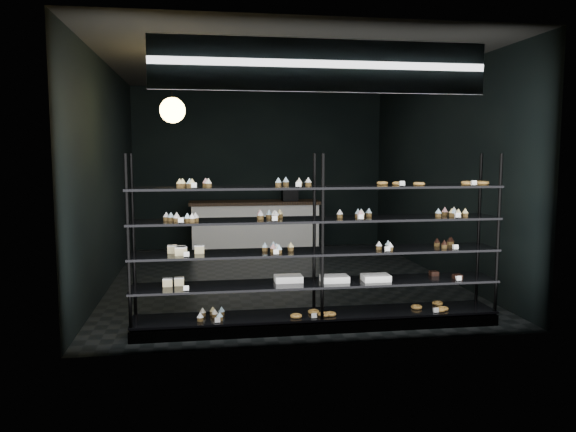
{
  "coord_description": "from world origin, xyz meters",
  "views": [
    {
      "loc": [
        -1.17,
        -8.34,
        1.92
      ],
      "look_at": [
        -0.18,
        -1.9,
        1.18
      ],
      "focal_mm": 35.0,
      "sensor_mm": 36.0,
      "label": 1
    }
  ],
  "objects": [
    {
      "name": "room",
      "position": [
        0.0,
        0.0,
        1.6
      ],
      "size": [
        5.01,
        6.01,
        3.2
      ],
      "color": "black",
      "rests_on": "ground"
    },
    {
      "name": "service_counter",
      "position": [
        -0.14,
        2.5,
        0.5
      ],
      "size": [
        2.53,
        0.65,
        1.23
      ],
      "color": "white",
      "rests_on": "room"
    },
    {
      "name": "display_shelf",
      "position": [
        0.06,
        -2.45,
        0.63
      ],
      "size": [
        4.0,
        0.5,
        1.91
      ],
      "color": "black",
      "rests_on": "room"
    },
    {
      "name": "signage",
      "position": [
        0.0,
        -2.93,
        2.75
      ],
      "size": [
        3.3,
        0.05,
        0.5
      ],
      "color": "#0B0E3A",
      "rests_on": "room"
    },
    {
      "name": "pendant_lamp",
      "position": [
        -1.52,
        -1.02,
        2.45
      ],
      "size": [
        0.32,
        0.32,
        0.89
      ],
      "color": "black",
      "rests_on": "room"
    }
  ]
}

